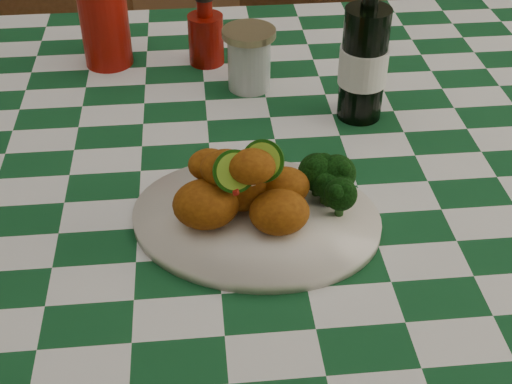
{
  "coord_description": "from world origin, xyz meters",
  "views": [
    {
      "loc": [
        -0.02,
        -0.92,
        1.39
      ],
      "look_at": [
        0.05,
        -0.2,
        0.84
      ],
      "focal_mm": 50.0,
      "sensor_mm": 36.0,
      "label": 1
    }
  ],
  "objects_px": {
    "red_tumbler": "(105,25)",
    "wooden_chair_right": "(310,95)",
    "wooden_chair_left": "(92,122)",
    "beer_bottle": "(365,44)",
    "ketchup_bottle": "(205,28)",
    "mason_jar": "(249,59)",
    "plate": "(256,220)",
    "dining_table": "(217,317)",
    "fried_chicken_pile": "(251,183)"
  },
  "relations": [
    {
      "from": "beer_bottle",
      "to": "wooden_chair_right",
      "type": "height_order",
      "value": "beer_bottle"
    },
    {
      "from": "mason_jar",
      "to": "ketchup_bottle",
      "type": "bearing_deg",
      "value": 124.27
    },
    {
      "from": "plate",
      "to": "wooden_chair_left",
      "type": "relative_size",
      "value": 0.39
    },
    {
      "from": "ketchup_bottle",
      "to": "beer_bottle",
      "type": "relative_size",
      "value": 0.54
    },
    {
      "from": "ketchup_bottle",
      "to": "mason_jar",
      "type": "distance_m",
      "value": 0.12
    },
    {
      "from": "fried_chicken_pile",
      "to": "wooden_chair_right",
      "type": "xyz_separation_m",
      "value": [
        0.24,
        0.89,
        -0.39
      ]
    },
    {
      "from": "dining_table",
      "to": "wooden_chair_left",
      "type": "relative_size",
      "value": 1.99
    },
    {
      "from": "dining_table",
      "to": "red_tumbler",
      "type": "relative_size",
      "value": 11.07
    },
    {
      "from": "red_tumbler",
      "to": "wooden_chair_left",
      "type": "relative_size",
      "value": 0.18
    },
    {
      "from": "wooden_chair_right",
      "to": "wooden_chair_left",
      "type": "bearing_deg",
      "value": -166.15
    },
    {
      "from": "ketchup_bottle",
      "to": "wooden_chair_left",
      "type": "height_order",
      "value": "ketchup_bottle"
    },
    {
      "from": "red_tumbler",
      "to": "wooden_chair_right",
      "type": "height_order",
      "value": "red_tumbler"
    },
    {
      "from": "wooden_chair_right",
      "to": "beer_bottle",
      "type": "bearing_deg",
      "value": -80.23
    },
    {
      "from": "mason_jar",
      "to": "beer_bottle",
      "type": "height_order",
      "value": "beer_bottle"
    },
    {
      "from": "plate",
      "to": "beer_bottle",
      "type": "distance_m",
      "value": 0.35
    },
    {
      "from": "plate",
      "to": "wooden_chair_left",
      "type": "bearing_deg",
      "value": 110.92
    },
    {
      "from": "ketchup_bottle",
      "to": "beer_bottle",
      "type": "xyz_separation_m",
      "value": [
        0.24,
        -0.21,
        0.06
      ]
    },
    {
      "from": "mason_jar",
      "to": "wooden_chair_right",
      "type": "relative_size",
      "value": 0.12
    },
    {
      "from": "dining_table",
      "to": "fried_chicken_pile",
      "type": "height_order",
      "value": "fried_chicken_pile"
    },
    {
      "from": "dining_table",
      "to": "red_tumbler",
      "type": "bearing_deg",
      "value": 120.78
    },
    {
      "from": "plate",
      "to": "fried_chicken_pile",
      "type": "bearing_deg",
      "value": 180.0
    },
    {
      "from": "fried_chicken_pile",
      "to": "beer_bottle",
      "type": "relative_size",
      "value": 0.63
    },
    {
      "from": "fried_chicken_pile",
      "to": "wooden_chair_right",
      "type": "distance_m",
      "value": 1.01
    },
    {
      "from": "fried_chicken_pile",
      "to": "wooden_chair_right",
      "type": "height_order",
      "value": "wooden_chair_right"
    },
    {
      "from": "dining_table",
      "to": "beer_bottle",
      "type": "xyz_separation_m",
      "value": [
        0.25,
        0.06,
        0.52
      ]
    },
    {
      "from": "wooden_chair_left",
      "to": "wooden_chair_right",
      "type": "height_order",
      "value": "wooden_chair_right"
    },
    {
      "from": "dining_table",
      "to": "beer_bottle",
      "type": "distance_m",
      "value": 0.58
    },
    {
      "from": "beer_bottle",
      "to": "wooden_chair_right",
      "type": "relative_size",
      "value": 0.27
    },
    {
      "from": "plate",
      "to": "red_tumbler",
      "type": "distance_m",
      "value": 0.54
    },
    {
      "from": "fried_chicken_pile",
      "to": "ketchup_bottle",
      "type": "distance_m",
      "value": 0.47
    },
    {
      "from": "beer_bottle",
      "to": "wooden_chair_left",
      "type": "relative_size",
      "value": 0.3
    },
    {
      "from": "beer_bottle",
      "to": "red_tumbler",
      "type": "bearing_deg",
      "value": 151.49
    },
    {
      "from": "beer_bottle",
      "to": "dining_table",
      "type": "bearing_deg",
      "value": -166.78
    },
    {
      "from": "mason_jar",
      "to": "dining_table",
      "type": "bearing_deg",
      "value": -114.83
    },
    {
      "from": "plate",
      "to": "mason_jar",
      "type": "bearing_deg",
      "value": 86.2
    },
    {
      "from": "dining_table",
      "to": "fried_chicken_pile",
      "type": "bearing_deg",
      "value": -76.86
    },
    {
      "from": "plate",
      "to": "red_tumbler",
      "type": "bearing_deg",
      "value": 114.53
    },
    {
      "from": "ketchup_bottle",
      "to": "red_tumbler",
      "type": "bearing_deg",
      "value": 175.43
    },
    {
      "from": "dining_table",
      "to": "plate",
      "type": "relative_size",
      "value": 5.08
    },
    {
      "from": "dining_table",
      "to": "red_tumbler",
      "type": "height_order",
      "value": "red_tumbler"
    },
    {
      "from": "wooden_chair_right",
      "to": "dining_table",
      "type": "bearing_deg",
      "value": -99.2
    },
    {
      "from": "wooden_chair_left",
      "to": "dining_table",
      "type": "bearing_deg",
      "value": -89.16
    },
    {
      "from": "wooden_chair_left",
      "to": "wooden_chair_right",
      "type": "distance_m",
      "value": 0.57
    },
    {
      "from": "fried_chicken_pile",
      "to": "ketchup_bottle",
      "type": "relative_size",
      "value": 1.18
    },
    {
      "from": "fried_chicken_pile",
      "to": "ketchup_bottle",
      "type": "xyz_separation_m",
      "value": [
        -0.04,
        0.47,
        -0.0
      ]
    },
    {
      "from": "ketchup_bottle",
      "to": "mason_jar",
      "type": "bearing_deg",
      "value": -55.73
    },
    {
      "from": "wooden_chair_left",
      "to": "wooden_chair_right",
      "type": "xyz_separation_m",
      "value": [
        0.57,
        0.01,
        0.04
      ]
    },
    {
      "from": "plate",
      "to": "wooden_chair_right",
      "type": "relative_size",
      "value": 0.35
    },
    {
      "from": "fried_chicken_pile",
      "to": "red_tumbler",
      "type": "xyz_separation_m",
      "value": [
        -0.22,
        0.49,
        0.01
      ]
    },
    {
      "from": "dining_table",
      "to": "plate",
      "type": "height_order",
      "value": "plate"
    }
  ]
}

